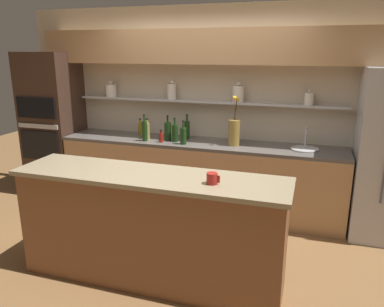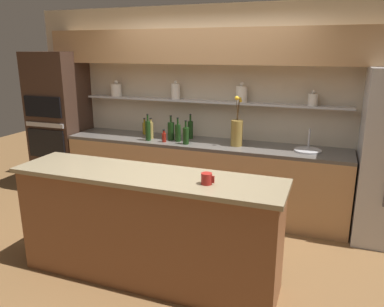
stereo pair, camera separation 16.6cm
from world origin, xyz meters
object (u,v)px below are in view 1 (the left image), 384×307
object	(u,v)px
bottle_wine_0	(183,135)
bottle_spirit_1	(147,130)
bottle_sauce_3	(161,137)
bottle_wine_7	(187,129)
coffee_mug	(212,178)
bottle_wine_5	(145,131)
flower_vase	(234,131)
sink_fixture	(305,148)
oven_tower	(53,124)
bottle_wine_6	(168,131)
bottle_wine_2	(175,133)
bottle_oil_4	(140,128)

from	to	relation	value
bottle_wine_0	bottle_spirit_1	xyz separation A→B (m)	(-0.54, 0.13, 0.00)
bottle_sauce_3	bottle_wine_7	bearing A→B (deg)	50.26
coffee_mug	bottle_wine_5	bearing A→B (deg)	130.19
flower_vase	sink_fixture	xyz separation A→B (m)	(0.84, 0.04, -0.15)
oven_tower	bottle_sauce_3	bearing A→B (deg)	-5.30
oven_tower	bottle_wine_6	world-z (taller)	oven_tower
sink_fixture	bottle_wine_2	bearing A→B (deg)	-176.98
bottle_wine_5	bottle_wine_0	bearing A→B (deg)	-1.19
bottle_wine_0	bottle_wine_7	world-z (taller)	bottle_wine_7
flower_vase	bottle_wine_7	xyz separation A→B (m)	(-0.66, 0.16, -0.05)
bottle_wine_2	bottle_wine_6	bearing A→B (deg)	157.77
sink_fixture	bottle_sauce_3	xyz separation A→B (m)	(-1.74, -0.17, 0.04)
bottle_sauce_3	coffee_mug	distance (m)	1.88
bottle_wine_0	bottle_wine_5	world-z (taller)	bottle_wine_5
bottle_wine_2	bottle_wine_5	xyz separation A→B (m)	(-0.38, -0.09, 0.02)
oven_tower	coffee_mug	bearing A→B (deg)	-31.11
bottle_wine_0	bottle_wine_2	world-z (taller)	bottle_wine_2
bottle_spirit_1	bottle_wine_7	bearing A→B (deg)	19.71
bottle_spirit_1	bottle_wine_7	xyz separation A→B (m)	(0.49, 0.18, 0.01)
sink_fixture	bottle_wine_2	xyz separation A→B (m)	(-1.59, -0.08, 0.09)
bottle_spirit_1	bottle_wine_0	bearing A→B (deg)	-13.32
oven_tower	bottle_wine_6	bearing A→B (deg)	-0.78
oven_tower	bottle_oil_4	xyz separation A→B (m)	(1.30, 0.16, -0.00)
oven_tower	bottle_wine_7	bearing A→B (deg)	3.87
bottle_wine_2	bottle_sauce_3	size ratio (longest dim) A/B	1.90
sink_fixture	bottle_wine_6	xyz separation A→B (m)	(-1.71, -0.04, 0.10)
sink_fixture	bottle_wine_0	size ratio (longest dim) A/B	1.04
bottle_sauce_3	bottle_wine_5	world-z (taller)	bottle_wine_5
oven_tower	bottle_wine_0	xyz separation A→B (m)	(2.04, -0.17, 0.02)
bottle_wine_2	bottle_wine_6	size ratio (longest dim) A/B	0.96
bottle_wine_6	coffee_mug	xyz separation A→B (m)	(1.04, -1.68, 0.03)
bottle_wine_7	coffee_mug	xyz separation A→B (m)	(0.83, -1.84, 0.02)
bottle_wine_2	bottle_spirit_1	bearing A→B (deg)	175.48
bottle_wine_6	bottle_wine_5	bearing A→B (deg)	-152.99
bottle_wine_0	bottle_oil_4	world-z (taller)	bottle_wine_0
bottle_wine_0	bottle_wine_7	xyz separation A→B (m)	(-0.05, 0.30, 0.01)
bottle_wine_0	bottle_sauce_3	size ratio (longest dim) A/B	1.85
bottle_sauce_3	coffee_mug	xyz separation A→B (m)	(1.08, -1.54, 0.08)
bottle_wine_6	bottle_wine_2	bearing A→B (deg)	-22.23
sink_fixture	bottle_oil_4	distance (m)	2.19
coffee_mug	oven_tower	bearing A→B (deg)	148.89
flower_vase	bottle_wine_2	distance (m)	0.76
coffee_mug	bottle_wine_0	bearing A→B (deg)	116.92
bottle_sauce_3	bottle_wine_7	xyz separation A→B (m)	(0.25, 0.30, 0.06)
bottle_wine_6	bottle_sauce_3	bearing A→B (deg)	-104.90
bottle_wine_5	coffee_mug	size ratio (longest dim) A/B	3.18
flower_vase	bottle_sauce_3	distance (m)	0.92
flower_vase	bottle_wine_0	world-z (taller)	flower_vase
bottle_oil_4	bottle_wine_5	size ratio (longest dim) A/B	0.65
bottle_wine_2	bottle_wine_7	size ratio (longest dim) A/B	0.95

